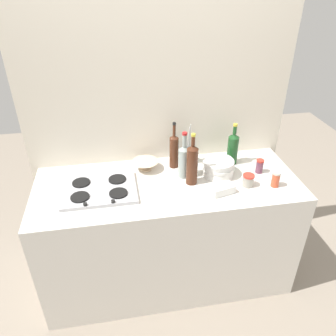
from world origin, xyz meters
The scene contains 15 objects.
ground_plane centered at (0.00, 0.00, 0.00)m, with size 6.00×6.00×0.00m, color gray.
counter_block centered at (0.00, 0.00, 0.45)m, with size 1.80×0.70×0.90m, color silver.
backsplash_panel centered at (0.00, 0.38, 1.10)m, with size 1.90×0.06×2.21m, color beige.
stovetop_hob centered at (-0.46, -0.02, 0.91)m, with size 0.48×0.36×0.04m.
plate_stack centered at (0.37, 0.05, 0.96)m, with size 0.22×0.22×0.11m.
wine_bottle_leftmost centered at (0.12, 0.07, 1.03)m, with size 0.08×0.08×0.34m.
wine_bottle_mid_left centered at (0.51, 0.18, 1.03)m, with size 0.08×0.08×0.32m.
wine_bottle_mid_right centered at (0.16, -0.02, 1.05)m, with size 0.08×0.08×0.37m.
wine_bottle_rightmost centered at (0.08, 0.21, 1.03)m, with size 0.06×0.06×0.35m.
mixing_bowl centered at (-0.13, 0.20, 0.94)m, with size 0.19×0.19×0.07m.
butter_dish centered at (0.32, -0.17, 0.93)m, with size 0.15×0.08×0.05m, color white.
utensil_crock centered at (0.20, 0.25, 0.97)m, with size 0.08×0.08×0.31m.
condiment_jar_front centered at (0.66, 0.02, 0.95)m, with size 0.05×0.05×0.10m.
condiment_jar_rear centered at (0.52, -0.12, 0.94)m, with size 0.08×0.08×0.08m.
condiment_jar_spare centered at (0.70, -0.16, 0.95)m, with size 0.06×0.06×0.11m.
Camera 1 is at (-0.32, -1.82, 2.16)m, focal length 35.30 mm.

